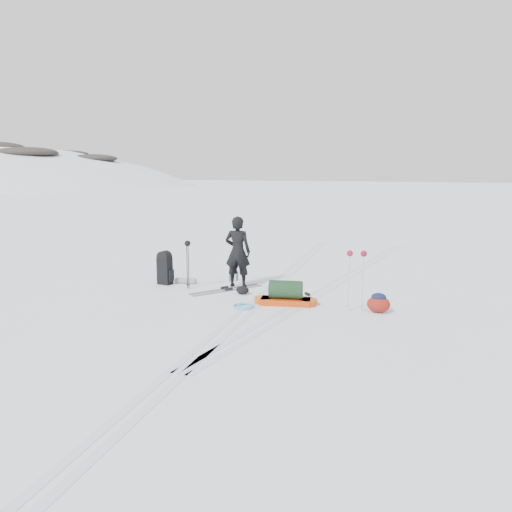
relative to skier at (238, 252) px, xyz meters
The scene contains 13 objects.
ground 1.38m from the skier, 28.48° to the right, with size 200.00×200.00×0.00m, color white.
ski_tracks 1.82m from the skier, 13.82° to the left, with size 3.38×17.97×0.01m.
skier is the anchor object (origin of this frame).
pulk_sled 2.15m from the skier, 35.79° to the right, with size 1.46×0.67×0.54m.
expedition_rucksack 1.93m from the skier, 167.75° to the right, with size 0.95×0.50×0.88m.
ski_poles_black 1.26m from the skier, 149.94° to the right, with size 0.17×0.15×1.23m.
ski_poles_silver 3.40m from the skier, 20.10° to the right, with size 0.41×0.19×1.31m.
touring_skis_grey 1.00m from the skier, 104.47° to the right, with size 1.38×1.77×0.07m.
touring_skis_white 2.07m from the skier, 10.61° to the right, with size 1.35×1.64×0.07m.
rope_coil 2.14m from the skier, 63.35° to the right, with size 0.60×0.60×0.06m.
small_daypack 3.89m from the skier, 16.77° to the right, with size 0.55×0.46×0.42m.
thermos_pair 1.01m from the skier, 123.10° to the left, with size 0.20×0.23×0.27m.
stuff_sack 1.13m from the skier, 59.39° to the right, with size 0.34×0.27×0.20m.
Camera 1 is at (3.90, -11.00, 3.01)m, focal length 35.00 mm.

